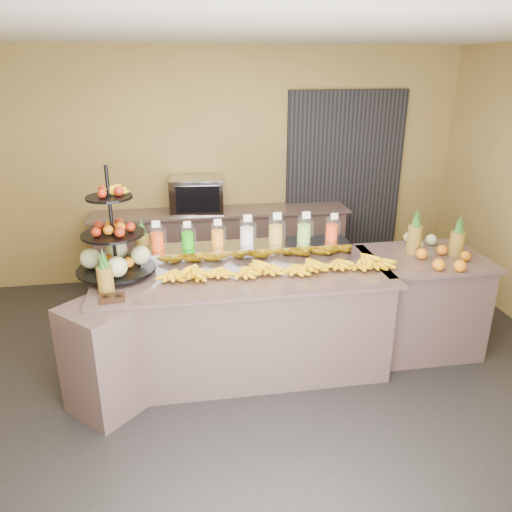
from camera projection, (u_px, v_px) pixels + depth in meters
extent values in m
plane|color=black|center=(250.00, 385.00, 4.28)|extent=(6.00, 6.00, 0.00)
cube|color=olive|center=(218.00, 168.00, 6.09)|extent=(6.00, 0.02, 2.80)
cube|color=silver|center=(248.00, 27.00, 3.28)|extent=(6.00, 5.00, 0.02)
cube|color=black|center=(344.00, 180.00, 6.36)|extent=(1.50, 0.06, 2.20)
cube|color=#856460|center=(244.00, 322.00, 4.40)|extent=(2.40, 0.90, 0.90)
cube|color=#856460|center=(244.00, 274.00, 4.23)|extent=(2.50, 1.00, 0.03)
cube|color=#856460|center=(104.00, 359.00, 3.86)|extent=(0.71, 0.71, 0.90)
cube|color=#856460|center=(419.00, 303.00, 4.75)|extent=(1.00, 0.80, 0.90)
cube|color=#856460|center=(425.00, 258.00, 4.58)|extent=(1.08, 0.88, 0.03)
cube|color=#856460|center=(222.00, 248.00, 6.19)|extent=(3.00, 0.50, 0.90)
cube|color=#856460|center=(221.00, 212.00, 6.03)|extent=(3.10, 0.55, 0.03)
cube|color=gray|center=(247.00, 252.00, 4.47)|extent=(1.85, 0.30, 0.15)
cylinder|color=silver|center=(157.00, 237.00, 4.28)|extent=(0.12, 0.12, 0.22)
cylinder|color=#F53F06|center=(157.00, 241.00, 4.30)|extent=(0.11, 0.11, 0.15)
cylinder|color=gray|center=(155.00, 232.00, 4.27)|extent=(0.01, 0.01, 0.25)
cube|color=white|center=(156.00, 224.00, 4.18)|extent=(0.07, 0.02, 0.06)
cylinder|color=silver|center=(188.00, 237.00, 4.33)|extent=(0.11, 0.11, 0.20)
cylinder|color=#11B502|center=(188.00, 240.00, 4.34)|extent=(0.10, 0.10, 0.14)
cylinder|color=gray|center=(186.00, 231.00, 4.32)|extent=(0.01, 0.01, 0.24)
cube|color=white|center=(187.00, 224.00, 4.23)|extent=(0.06, 0.02, 0.05)
cylinder|color=silver|center=(217.00, 235.00, 4.36)|extent=(0.11, 0.11, 0.21)
cylinder|color=orange|center=(218.00, 238.00, 4.38)|extent=(0.10, 0.10, 0.14)
cylinder|color=gray|center=(216.00, 230.00, 4.35)|extent=(0.01, 0.01, 0.24)
cube|color=white|center=(218.00, 222.00, 4.27)|extent=(0.07, 0.02, 0.06)
cylinder|color=silver|center=(247.00, 232.00, 4.40)|extent=(0.12, 0.12, 0.23)
cylinder|color=white|center=(247.00, 236.00, 4.41)|extent=(0.12, 0.12, 0.16)
cylinder|color=gray|center=(245.00, 226.00, 4.39)|extent=(0.01, 0.01, 0.27)
cube|color=white|center=(248.00, 218.00, 4.30)|extent=(0.07, 0.02, 0.06)
cylinder|color=silver|center=(276.00, 230.00, 4.44)|extent=(0.13, 0.13, 0.24)
cylinder|color=gold|center=(276.00, 234.00, 4.45)|extent=(0.12, 0.12, 0.16)
cylinder|color=gray|center=(274.00, 224.00, 4.43)|extent=(0.01, 0.01, 0.28)
cube|color=white|center=(277.00, 216.00, 4.33)|extent=(0.07, 0.02, 0.06)
cylinder|color=silver|center=(304.00, 229.00, 4.48)|extent=(0.13, 0.13, 0.23)
cylinder|color=#8AC249|center=(304.00, 233.00, 4.49)|extent=(0.12, 0.12, 0.16)
cylinder|color=gray|center=(302.00, 223.00, 4.47)|extent=(0.01, 0.01, 0.27)
cube|color=white|center=(306.00, 215.00, 4.37)|extent=(0.07, 0.02, 0.06)
cylinder|color=silver|center=(332.00, 229.00, 4.52)|extent=(0.11, 0.11, 0.21)
cylinder|color=#FA410E|center=(332.00, 232.00, 4.53)|extent=(0.11, 0.11, 0.14)
cylinder|color=gray|center=(330.00, 224.00, 4.51)|extent=(0.01, 0.01, 0.25)
cube|color=white|center=(334.00, 216.00, 4.43)|extent=(0.07, 0.02, 0.06)
ellipsoid|color=yellow|center=(175.00, 273.00, 4.08)|extent=(0.24, 0.18, 0.10)
ellipsoid|color=yellow|center=(199.00, 272.00, 4.11)|extent=(0.24, 0.18, 0.10)
ellipsoid|color=yellow|center=(223.00, 270.00, 4.14)|extent=(0.24, 0.18, 0.10)
ellipsoid|color=yellow|center=(247.00, 269.00, 4.17)|extent=(0.24, 0.18, 0.10)
ellipsoid|color=yellow|center=(270.00, 267.00, 4.20)|extent=(0.24, 0.18, 0.10)
ellipsoid|color=yellow|center=(293.00, 266.00, 4.23)|extent=(0.24, 0.18, 0.10)
ellipsoid|color=yellow|center=(315.00, 264.00, 4.26)|extent=(0.24, 0.18, 0.10)
ellipsoid|color=yellow|center=(337.00, 263.00, 4.29)|extent=(0.24, 0.18, 0.10)
ellipsoid|color=yellow|center=(359.00, 262.00, 4.32)|extent=(0.24, 0.18, 0.10)
ellipsoid|color=yellow|center=(381.00, 260.00, 4.35)|extent=(0.24, 0.18, 0.10)
ellipsoid|color=yellow|center=(197.00, 264.00, 4.08)|extent=(0.20, 0.16, 0.09)
ellipsoid|color=yellow|center=(254.00, 260.00, 4.15)|extent=(0.20, 0.16, 0.09)
ellipsoid|color=yellow|center=(309.00, 257.00, 4.22)|extent=(0.20, 0.16, 0.09)
ellipsoid|color=yellow|center=(362.00, 254.00, 4.30)|extent=(0.20, 0.16, 0.09)
cylinder|color=black|center=(112.00, 222.00, 4.02)|extent=(0.03, 0.03, 0.92)
cylinder|color=black|center=(117.00, 269.00, 4.17)|extent=(0.75, 0.75, 0.02)
cylinder|color=black|center=(113.00, 234.00, 4.06)|extent=(0.59, 0.59, 0.02)
cylinder|color=black|center=(109.00, 197.00, 3.95)|extent=(0.42, 0.42, 0.02)
sphere|color=#C3CB8B|center=(141.00, 256.00, 4.16)|extent=(0.17, 0.17, 0.17)
sphere|color=maroon|center=(130.00, 227.00, 4.06)|extent=(0.08, 0.08, 0.08)
sphere|color=orange|center=(103.00, 263.00, 4.13)|extent=(0.09, 0.09, 0.09)
cube|color=black|center=(113.00, 298.00, 3.73)|extent=(0.20, 0.16, 0.03)
cylinder|color=brown|center=(105.00, 280.00, 3.81)|extent=(0.12, 0.12, 0.21)
cone|color=#204E1A|center=(103.00, 258.00, 3.75)|extent=(0.06, 0.06, 0.16)
cylinder|color=brown|center=(143.00, 248.00, 4.45)|extent=(0.13, 0.13, 0.23)
cone|color=#204E1A|center=(141.00, 227.00, 4.38)|extent=(0.06, 0.06, 0.16)
cylinder|color=brown|center=(414.00, 240.00, 4.61)|extent=(0.14, 0.14, 0.27)
cylinder|color=brown|center=(457.00, 244.00, 4.57)|extent=(0.13, 0.13, 0.22)
ellipsoid|color=orange|center=(445.00, 258.00, 4.41)|extent=(0.40, 0.27, 0.10)
cube|color=gray|center=(197.00, 195.00, 5.90)|extent=(0.65, 0.48, 0.41)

